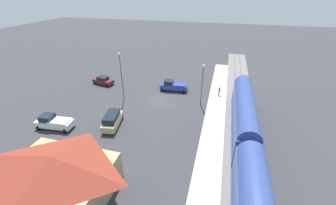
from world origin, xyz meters
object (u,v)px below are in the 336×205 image
at_px(sedan_maroon, 103,80).
at_px(pickup_blue, 173,86).
at_px(light_pole_lot_center, 121,72).
at_px(light_pole_near_platform, 202,80).
at_px(station_building, 57,175).
at_px(suv_tan, 112,120).
at_px(pedestrian_on_platform, 219,91).
at_px(pickup_white, 54,122).

bearing_deg(sedan_maroon, pickup_blue, -176.99).
bearing_deg(light_pole_lot_center, light_pole_near_platform, -173.48).
relative_size(station_building, light_pole_lot_center, 1.22).
bearing_deg(light_pole_near_platform, station_building, 63.28).
relative_size(sedan_maroon, suv_tan, 0.92).
xyz_separation_m(pedestrian_on_platform, sedan_maroon, (24.40, 0.37, -0.40)).
bearing_deg(station_building, pedestrian_on_platform, -118.23).
height_order(station_building, pickup_blue, station_building).
bearing_deg(light_pole_lot_center, pickup_white, 61.66).
relative_size(sedan_maroon, pickup_blue, 0.87).
xyz_separation_m(station_building, pedestrian_on_platform, (-14.17, -26.39, -1.34)).
bearing_deg(pickup_white, sedan_maroon, -85.29).
bearing_deg(light_pole_near_platform, pickup_blue, -36.74).
bearing_deg(station_building, pickup_white, -47.12).
bearing_deg(light_pole_lot_center, suv_tan, 104.33).
bearing_deg(pickup_blue, pedestrian_on_platform, 177.25).
distance_m(pickup_white, suv_tan, 8.55).
bearing_deg(pedestrian_on_platform, sedan_maroon, 0.87).
bearing_deg(sedan_maroon, pedestrian_on_platform, -179.13).
height_order(pickup_blue, light_pole_lot_center, light_pole_lot_center).
relative_size(suv_tan, light_pole_near_platform, 0.69).
bearing_deg(pickup_white, pickup_blue, -128.96).
bearing_deg(pickup_blue, light_pole_lot_center, 37.77).
bearing_deg(light_pole_near_platform, suv_tan, 40.21).
bearing_deg(suv_tan, station_building, 93.47).
xyz_separation_m(sedan_maroon, light_pole_near_platform, (-21.43, 3.77, 3.85)).
height_order(pedestrian_on_platform, light_pole_lot_center, light_pole_lot_center).
height_order(station_building, pickup_white, station_building).
xyz_separation_m(pickup_blue, light_pole_lot_center, (7.98, 6.18, 4.44)).
bearing_deg(pickup_blue, station_building, 79.28).
bearing_deg(suv_tan, pickup_blue, -111.63).
xyz_separation_m(pickup_white, light_pole_lot_center, (-5.97, -11.08, 4.44)).
bearing_deg(light_pole_near_platform, pickup_white, 32.29).
height_order(station_building, sedan_maroon, station_building).
bearing_deg(pickup_white, station_building, 132.88).
xyz_separation_m(sedan_maroon, pickup_white, (-1.36, 16.45, 0.15)).
distance_m(pickup_blue, light_pole_lot_center, 11.03).
relative_size(pedestrian_on_platform, sedan_maroon, 0.36).
height_order(pickup_white, suv_tan, suv_tan).
xyz_separation_m(station_building, light_pole_near_platform, (-11.20, -22.25, 2.11)).
relative_size(pedestrian_on_platform, light_pole_near_platform, 0.23).
xyz_separation_m(station_building, light_pole_lot_center, (2.90, -20.64, 2.85)).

